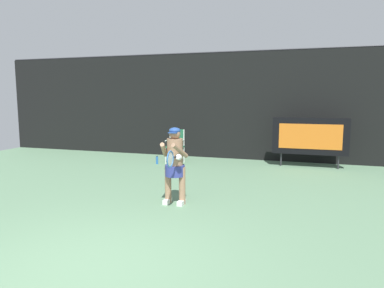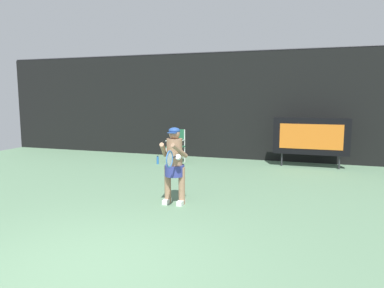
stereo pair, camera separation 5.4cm
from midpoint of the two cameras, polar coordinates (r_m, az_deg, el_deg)
ground at (r=4.67m, az=-18.16°, el=-19.98°), size 18.00×22.00×0.03m
backdrop_screen at (r=12.25m, az=6.29°, el=6.10°), size 18.00×0.12×3.66m
scoreboard at (r=11.18m, az=18.73°, el=1.16°), size 2.20×0.21×1.50m
umpire_chair at (r=11.42m, az=-2.42°, el=0.03°), size 0.52×0.44×1.08m
water_bottle at (r=11.31m, az=-5.41°, el=-2.61°), size 0.07×0.07×0.27m
tennis_player at (r=7.00m, az=-2.63°, el=-2.91°), size 0.53×0.61×1.53m
tennis_racket at (r=6.42m, az=-3.32°, el=-2.41°), size 0.03×0.60×0.31m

